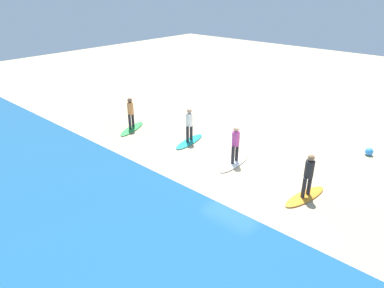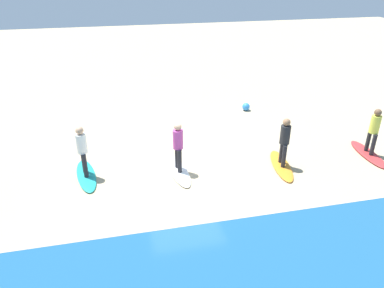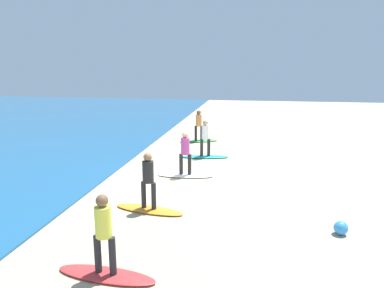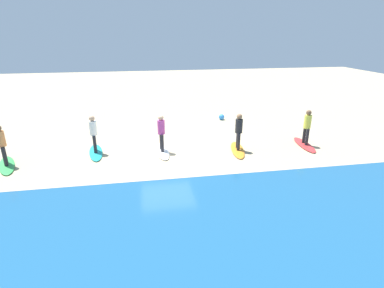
# 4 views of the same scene
# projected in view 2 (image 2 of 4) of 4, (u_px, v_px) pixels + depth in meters

# --- Properties ---
(ground_plane) EXTENTS (60.00, 60.00, 0.00)m
(ground_plane) POSITION_uv_depth(u_px,v_px,m) (183.00, 168.00, 12.20)
(ground_plane) COLOR tan
(surfboard_red) EXTENTS (0.75, 2.14, 0.09)m
(surfboard_red) POSITION_uv_depth(u_px,v_px,m) (368.00, 154.00, 13.01)
(surfboard_red) COLOR red
(surfboard_red) RESTS_ON ground
(surfer_red) EXTENTS (0.32, 0.46, 1.64)m
(surfer_red) POSITION_uv_depth(u_px,v_px,m) (374.00, 128.00, 12.56)
(surfer_red) COLOR #232328
(surfer_red) RESTS_ON surfboard_red
(surfboard_orange) EXTENTS (0.93, 2.17, 0.09)m
(surfboard_orange) POSITION_uv_depth(u_px,v_px,m) (281.00, 165.00, 12.27)
(surfboard_orange) COLOR orange
(surfboard_orange) RESTS_ON ground
(surfer_orange) EXTENTS (0.32, 0.45, 1.64)m
(surfer_orange) POSITION_uv_depth(u_px,v_px,m) (285.00, 139.00, 11.82)
(surfer_orange) COLOR #232328
(surfer_orange) RESTS_ON surfboard_orange
(surfboard_white) EXTENTS (0.71, 2.14, 0.09)m
(surfboard_white) POSITION_uv_depth(u_px,v_px,m) (179.00, 171.00, 11.97)
(surfboard_white) COLOR white
(surfboard_white) RESTS_ON ground
(surfer_white) EXTENTS (0.32, 0.46, 1.64)m
(surfer_white) POSITION_uv_depth(u_px,v_px,m) (178.00, 143.00, 11.52)
(surfer_white) COLOR #232328
(surfer_white) RESTS_ON surfboard_white
(surfboard_teal) EXTENTS (0.87, 2.16, 0.09)m
(surfboard_teal) POSITION_uv_depth(u_px,v_px,m) (86.00, 175.00, 11.71)
(surfboard_teal) COLOR teal
(surfboard_teal) RESTS_ON ground
(surfer_teal) EXTENTS (0.32, 0.46, 1.64)m
(surfer_teal) POSITION_uv_depth(u_px,v_px,m) (82.00, 148.00, 11.26)
(surfer_teal) COLOR #232328
(surfer_teal) RESTS_ON surfboard_teal
(beach_ball) EXTENTS (0.35, 0.35, 0.35)m
(beach_ball) POSITION_uv_depth(u_px,v_px,m) (246.00, 107.00, 16.79)
(beach_ball) COLOR #338CE5
(beach_ball) RESTS_ON ground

